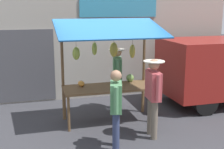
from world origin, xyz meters
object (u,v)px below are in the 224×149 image
at_px(shopper_in_grey_tee, 153,91).
at_px(shopper_with_shopping_bag, 116,104).
at_px(market_stall, 109,60).
at_px(vendor_with_sunhat, 117,73).

relative_size(shopper_in_grey_tee, shopper_with_shopping_bag, 1.07).
relative_size(market_stall, shopper_with_shopping_bag, 1.55).
distance_m(market_stall, shopper_in_grey_tee, 1.45).
distance_m(vendor_with_sunhat, shopper_with_shopping_bag, 2.34).
xyz_separation_m(market_stall, vendor_with_sunhat, (-0.42, -0.71, -0.51)).
xyz_separation_m(market_stall, shopper_with_shopping_bag, (0.26, 1.53, -0.61)).
bearing_deg(vendor_with_sunhat, shopper_in_grey_tee, 20.42).
relative_size(market_stall, shopper_in_grey_tee, 1.45).
bearing_deg(market_stall, shopper_in_grey_tee, 119.35).
height_order(shopper_in_grey_tee, shopper_with_shopping_bag, shopper_in_grey_tee).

